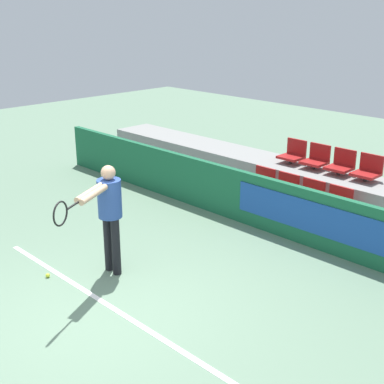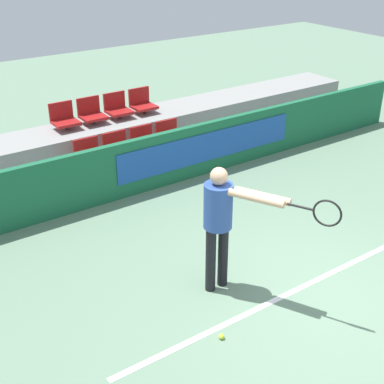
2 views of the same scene
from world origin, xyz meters
TOP-DOWN VIEW (x-y plane):
  - ground_plane at (0.00, 0.00)m, footprint 30.00×30.00m
  - court_baseline at (0.00, 0.26)m, footprint 5.36×0.08m
  - barrier_wall at (0.03, 3.86)m, footprint 12.36×0.14m
  - bleacher_tier_front at (0.00, 4.45)m, footprint 11.96×1.03m
  - bleacher_tier_middle at (0.00, 5.48)m, footprint 11.96×1.03m
  - stadium_chair_0 at (-0.83, 4.57)m, footprint 0.46×0.42m
  - stadium_chair_1 at (-0.28, 4.57)m, footprint 0.46×0.42m
  - stadium_chair_2 at (0.28, 4.57)m, footprint 0.46×0.42m
  - stadium_chair_3 at (0.83, 4.57)m, footprint 0.46×0.42m
  - stadium_chair_4 at (-0.83, 5.60)m, footprint 0.46×0.42m
  - stadium_chair_5 at (-0.28, 5.60)m, footprint 0.46×0.42m
  - stadium_chair_6 at (0.28, 5.60)m, footprint 0.46×0.42m
  - stadium_chair_7 at (0.83, 5.60)m, footprint 0.46×0.42m
  - tennis_player at (-0.76, 0.85)m, footprint 0.84×1.49m
  - tennis_ball at (-1.33, 0.10)m, footprint 0.07×0.07m

SIDE VIEW (x-z plane):
  - ground_plane at x=0.00m, z-range 0.00..0.00m
  - court_baseline at x=0.00m, z-range 0.00..0.01m
  - tennis_ball at x=-1.33m, z-range 0.00..0.07m
  - bleacher_tier_front at x=0.00m, z-range 0.00..0.39m
  - bleacher_tier_middle at x=0.00m, z-range 0.00..0.78m
  - barrier_wall at x=0.03m, z-range 0.00..0.99m
  - stadium_chair_0 at x=-0.83m, z-range 0.35..0.83m
  - stadium_chair_1 at x=-0.28m, z-range 0.35..0.83m
  - stadium_chair_2 at x=0.28m, z-range 0.35..0.83m
  - stadium_chair_3 at x=0.83m, z-range 0.35..0.83m
  - stadium_chair_4 at x=-0.83m, z-range 0.73..1.21m
  - stadium_chair_5 at x=-0.28m, z-range 0.73..1.21m
  - stadium_chair_6 at x=0.28m, z-range 0.73..1.21m
  - stadium_chair_7 at x=0.83m, z-range 0.73..1.21m
  - tennis_player at x=-0.76m, z-range 0.22..1.92m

